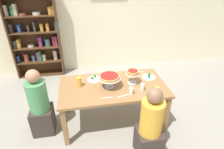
# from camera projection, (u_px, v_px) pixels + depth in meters

# --- Properties ---
(ground_plane) EXTENTS (12.00, 12.00, 0.00)m
(ground_plane) POSITION_uv_depth(u_px,v_px,m) (113.00, 120.00, 3.35)
(ground_plane) COLOR gray
(rear_partition) EXTENTS (8.00, 0.12, 2.80)m
(rear_partition) POSITION_uv_depth(u_px,v_px,m) (97.00, 15.00, 4.53)
(rear_partition) COLOR beige
(rear_partition) RESTS_ON ground_plane
(dining_table) EXTENTS (1.70, 0.90, 0.74)m
(dining_table) POSITION_uv_depth(u_px,v_px,m) (113.00, 90.00, 3.02)
(dining_table) COLOR olive
(dining_table) RESTS_ON ground_plane
(bookshelf) EXTENTS (1.13, 0.30, 2.21)m
(bookshelf) POSITION_uv_depth(u_px,v_px,m) (34.00, 30.00, 4.27)
(bookshelf) COLOR #4C2D19
(bookshelf) RESTS_ON ground_plane
(diner_head_west) EXTENTS (0.34, 0.34, 1.15)m
(diner_head_west) POSITION_uv_depth(u_px,v_px,m) (40.00, 107.00, 2.90)
(diner_head_west) COLOR #382D28
(diner_head_west) RESTS_ON ground_plane
(diner_near_right) EXTENTS (0.34, 0.34, 1.15)m
(diner_near_right) POSITION_uv_depth(u_px,v_px,m) (150.00, 129.00, 2.50)
(diner_near_right) COLOR #382D28
(diner_near_right) RESTS_ON ground_plane
(deep_dish_pizza_stand) EXTENTS (0.35, 0.35, 0.21)m
(deep_dish_pizza_stand) POSITION_uv_depth(u_px,v_px,m) (109.00, 78.00, 2.86)
(deep_dish_pizza_stand) COLOR silver
(deep_dish_pizza_stand) RESTS_ON dining_table
(personal_pizza_stand) EXTENTS (0.22, 0.22, 0.23)m
(personal_pizza_stand) POSITION_uv_depth(u_px,v_px,m) (133.00, 74.00, 2.96)
(personal_pizza_stand) COLOR silver
(personal_pizza_stand) RESTS_ON dining_table
(salad_plate_near_diner) EXTENTS (0.23, 0.23, 0.07)m
(salad_plate_near_diner) POSITION_uv_depth(u_px,v_px,m) (149.00, 77.00, 3.20)
(salad_plate_near_diner) COLOR white
(salad_plate_near_diner) RESTS_ON dining_table
(salad_plate_far_diner) EXTENTS (0.24, 0.24, 0.06)m
(salad_plate_far_diner) POSITION_uv_depth(u_px,v_px,m) (94.00, 79.00, 3.14)
(salad_plate_far_diner) COLOR white
(salad_plate_far_diner) RESTS_ON dining_table
(beer_glass_amber_tall) EXTENTS (0.07, 0.07, 0.16)m
(beer_glass_amber_tall) POSITION_uv_depth(u_px,v_px,m) (79.00, 82.00, 2.92)
(beer_glass_amber_tall) COLOR gold
(beer_glass_amber_tall) RESTS_ON dining_table
(beer_glass_amber_short) EXTENTS (0.07, 0.07, 0.15)m
(beer_glass_amber_short) POSITION_uv_depth(u_px,v_px,m) (156.00, 91.00, 2.71)
(beer_glass_amber_short) COLOR gold
(beer_glass_amber_short) RESTS_ON dining_table
(water_glass_clear_near) EXTENTS (0.06, 0.06, 0.11)m
(water_glass_clear_near) POSITION_uv_depth(u_px,v_px,m) (131.00, 91.00, 2.76)
(water_glass_clear_near) COLOR white
(water_glass_clear_near) RESTS_ON dining_table
(water_glass_clear_far) EXTENTS (0.06, 0.06, 0.11)m
(water_glass_clear_far) POSITION_uv_depth(u_px,v_px,m) (142.00, 87.00, 2.84)
(water_glass_clear_far) COLOR white
(water_glass_clear_far) RESTS_ON dining_table
(cutlery_fork_near) EXTENTS (0.18, 0.03, 0.00)m
(cutlery_fork_near) POSITION_uv_depth(u_px,v_px,m) (107.00, 98.00, 2.70)
(cutlery_fork_near) COLOR silver
(cutlery_fork_near) RESTS_ON dining_table
(cutlery_knife_near) EXTENTS (0.18, 0.06, 0.00)m
(cutlery_knife_near) POSITION_uv_depth(u_px,v_px,m) (123.00, 96.00, 2.74)
(cutlery_knife_near) COLOR silver
(cutlery_knife_near) RESTS_ON dining_table
(cutlery_fork_far) EXTENTS (0.18, 0.06, 0.00)m
(cutlery_fork_far) POSITION_uv_depth(u_px,v_px,m) (139.00, 72.00, 3.38)
(cutlery_fork_far) COLOR silver
(cutlery_fork_far) RESTS_ON dining_table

